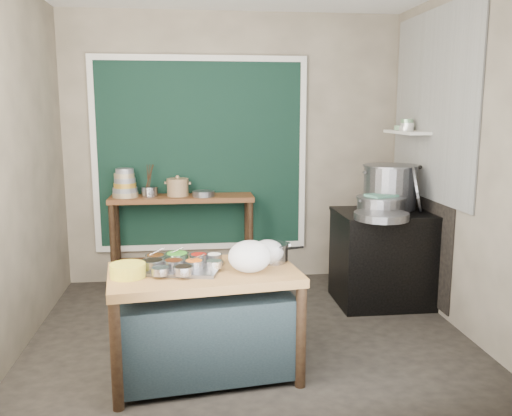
{
  "coord_description": "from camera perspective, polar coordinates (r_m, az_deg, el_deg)",
  "views": [
    {
      "loc": [
        -0.43,
        -4.22,
        1.8
      ],
      "look_at": [
        0.09,
        0.25,
        0.99
      ],
      "focal_mm": 38.0,
      "sensor_mm": 36.0,
      "label": 1
    }
  ],
  "objects": [
    {
      "name": "stove_block",
      "position": [
        5.27,
        13.38,
        -5.24
      ],
      "size": [
        0.9,
        0.68,
        0.85
      ],
      "primitive_type": "cube",
      "color": "black",
      "rests_on": "floor"
    },
    {
      "name": "steamer",
      "position": [
        5.09,
        13.01,
        0.35
      ],
      "size": [
        0.58,
        0.58,
        0.15
      ],
      "primitive_type": null,
      "rotation": [
        0.0,
        0.0,
        0.29
      ],
      "color": "gray",
      "rests_on": "stove_top"
    },
    {
      "name": "condiment_tray",
      "position": [
        3.69,
        -7.75,
        -6.32
      ],
      "size": [
        0.57,
        0.46,
        0.02
      ],
      "primitive_type": "cube",
      "rotation": [
        0.0,
        0.0,
        -0.24
      ],
      "color": "gray",
      "rests_on": "prep_table"
    },
    {
      "name": "green_cloth",
      "position": [
        5.08,
        13.05,
        1.3
      ],
      "size": [
        0.31,
        0.27,
        0.02
      ],
      "primitive_type": "cube",
      "rotation": [
        0.0,
        0.0,
        0.37
      ],
      "color": "#4B8669",
      "rests_on": "steamer"
    },
    {
      "name": "yellow_basin",
      "position": [
        3.59,
        -13.35,
        -6.4
      ],
      "size": [
        0.29,
        0.29,
        0.09
      ],
      "primitive_type": "cylinder",
      "rotation": [
        0.0,
        0.0,
        0.34
      ],
      "color": "gold",
      "rests_on": "prep_table"
    },
    {
      "name": "right_wall",
      "position": [
        4.77,
        20.78,
        4.68
      ],
      "size": [
        0.02,
        3.0,
        2.8
      ],
      "primitive_type": "cube",
      "color": "gray",
      "rests_on": "floor"
    },
    {
      "name": "shallow_pan",
      "position": [
        4.79,
        13.06,
        -0.82
      ],
      "size": [
        0.53,
        0.53,
        0.06
      ],
      "primitive_type": "cylinder",
      "rotation": [
        0.0,
        0.0,
        -0.13
      ],
      "color": "gray",
      "rests_on": "stove_top"
    },
    {
      "name": "ceramic_crock",
      "position": [
        5.56,
        -8.24,
        2.08
      ],
      "size": [
        0.28,
        0.28,
        0.16
      ],
      "primitive_type": null,
      "rotation": [
        0.0,
        0.0,
        -0.25
      ],
      "color": "olive",
      "rests_on": "back_counter"
    },
    {
      "name": "wide_bowl",
      "position": [
        5.49,
        -5.55,
        1.51
      ],
      "size": [
        0.25,
        0.25,
        0.06
      ],
      "primitive_type": "cylinder",
      "rotation": [
        0.0,
        0.0,
        0.11
      ],
      "color": "gray",
      "rests_on": "back_counter"
    },
    {
      "name": "plastic_bag_b",
      "position": [
        3.78,
        1.24,
        -4.65
      ],
      "size": [
        0.24,
        0.21,
        0.17
      ],
      "primitive_type": "ellipsoid",
      "rotation": [
        0.0,
        0.0,
        -0.08
      ],
      "color": "white",
      "rests_on": "prep_table"
    },
    {
      "name": "plastic_bag_a",
      "position": [
        3.58,
        -0.67,
        -5.12
      ],
      "size": [
        0.35,
        0.32,
        0.21
      ],
      "primitive_type": "ellipsoid",
      "rotation": [
        0.0,
        0.0,
        -0.31
      ],
      "color": "white",
      "rests_on": "prep_table"
    },
    {
      "name": "stock_pot",
      "position": [
        5.33,
        13.89,
        2.19
      ],
      "size": [
        0.6,
        0.6,
        0.42
      ],
      "primitive_type": null,
      "rotation": [
        0.0,
        0.0,
        0.13
      ],
      "color": "gray",
      "rests_on": "stove_top"
    },
    {
      "name": "soot_patch",
      "position": [
        5.44,
        17.01,
        -1.96
      ],
      "size": [
        0.01,
        1.3,
        1.3
      ],
      "primitive_type": "cube",
      "color": "black",
      "rests_on": "right_wall"
    },
    {
      "name": "curtain_panel",
      "position": [
        5.71,
        -5.86,
        5.59
      ],
      "size": [
        2.1,
        0.02,
        1.9
      ],
      "primitive_type": "cube",
      "color": "black",
      "rests_on": "back_wall"
    },
    {
      "name": "wall_shelf",
      "position": [
        5.47,
        15.6,
        7.69
      ],
      "size": [
        0.22,
        0.7,
        0.03
      ],
      "primitive_type": "cube",
      "color": "beige",
      "rests_on": "right_wall"
    },
    {
      "name": "shelf_bowl_stack",
      "position": [
        5.48,
        15.62,
        8.39
      ],
      "size": [
        0.14,
        0.14,
        0.11
      ],
      "color": "silver",
      "rests_on": "wall_shelf"
    },
    {
      "name": "condiment_bowls",
      "position": [
        3.69,
        -8.11,
        -5.68
      ],
      "size": [
        0.54,
        0.43,
        0.06
      ],
      "color": "gray",
      "rests_on": "condiment_tray"
    },
    {
      "name": "utensil_cup",
      "position": [
        5.57,
        -11.12,
        1.71
      ],
      "size": [
        0.2,
        0.2,
        0.1
      ],
      "primitive_type": "cylinder",
      "rotation": [
        0.0,
        0.0,
        -0.26
      ],
      "color": "gray",
      "rests_on": "back_counter"
    },
    {
      "name": "back_counter",
      "position": [
        5.66,
        -7.7,
        -3.48
      ],
      "size": [
        1.45,
        0.4,
        0.95
      ],
      "primitive_type": "cube",
      "color": "brown",
      "rests_on": "floor"
    },
    {
      "name": "curtain_frame",
      "position": [
        5.7,
        -5.86,
        5.58
      ],
      "size": [
        2.22,
        0.03,
        2.02
      ],
      "primitive_type": null,
      "color": "beige",
      "rests_on": "back_wall"
    },
    {
      "name": "prep_table",
      "position": [
        3.79,
        -5.45,
        -11.97
      ],
      "size": [
        1.33,
        0.87,
        0.75
      ],
      "primitive_type": "cube",
      "rotation": [
        0.0,
        0.0,
        0.13
      ],
      "color": "olive",
      "rests_on": "floor"
    },
    {
      "name": "saucepan",
      "position": [
        3.84,
        1.68,
        -4.7
      ],
      "size": [
        0.3,
        0.3,
        0.13
      ],
      "primitive_type": null,
      "rotation": [
        0.0,
        0.0,
        0.3
      ],
      "color": "gray",
      "rests_on": "prep_table"
    },
    {
      "name": "floor",
      "position": [
        4.61,
        -0.79,
        -12.96
      ],
      "size": [
        3.5,
        3.0,
        0.02
      ],
      "primitive_type": "cube",
      "color": "#302B24",
      "rests_on": "ground"
    },
    {
      "name": "left_wall",
      "position": [
        4.44,
        -24.11,
        4.09
      ],
      "size": [
        0.02,
        3.0,
        2.8
      ],
      "primitive_type": "cube",
      "color": "gray",
      "rests_on": "floor"
    },
    {
      "name": "bowl_stack",
      "position": [
        5.59,
        -13.64,
        2.42
      ],
      "size": [
        0.26,
        0.26,
        0.29
      ],
      "color": "tan",
      "rests_on": "back_counter"
    },
    {
      "name": "stove_top",
      "position": [
        5.18,
        13.58,
        -0.54
      ],
      "size": [
        0.92,
        0.69,
        0.03
      ],
      "primitive_type": "cube",
      "color": "black",
      "rests_on": "stove_block"
    },
    {
      "name": "tile_panel",
      "position": [
        5.24,
        18.06,
        10.21
      ],
      "size": [
        0.02,
        1.7,
        1.7
      ],
      "primitive_type": "cube",
      "color": "#B2B2AA",
      "rests_on": "right_wall"
    },
    {
      "name": "pot_lid",
      "position": [
        5.2,
        16.59,
        1.92
      ],
      "size": [
        0.27,
        0.44,
        0.43
      ],
      "primitive_type": "cylinder",
      "rotation": [
        0.0,
        1.36,
        -0.39
      ],
      "color": "gray",
      "rests_on": "stove_top"
    },
    {
      "name": "shelf_bowl_green",
      "position": [
        5.63,
        14.96,
        8.16
      ],
      "size": [
        0.14,
        0.14,
        0.04
      ],
      "primitive_type": "cylinder",
      "rotation": [
        0.0,
        0.0,
        0.14
      ],
      "color": "gray",
      "rests_on": "wall_shelf"
    },
    {
      "name": "back_wall",
      "position": [
        5.76,
        -2.37,
        6.17
      ],
      "size": [
        3.5,
        0.02,
        2.8
      ],
      "primitive_type": "cube",
      "color": "gray",
      "rests_on": "floor"
    }
  ]
}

